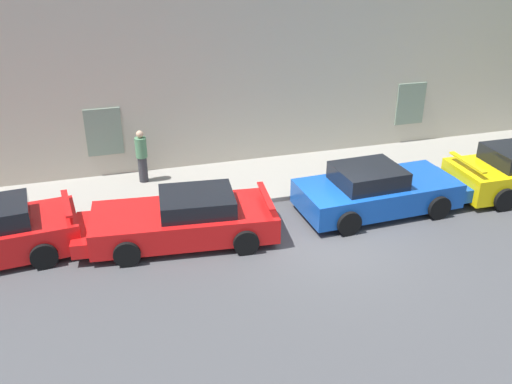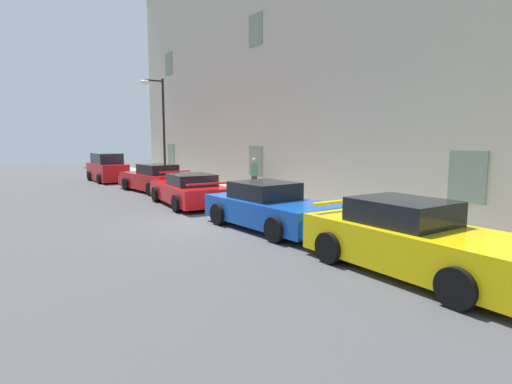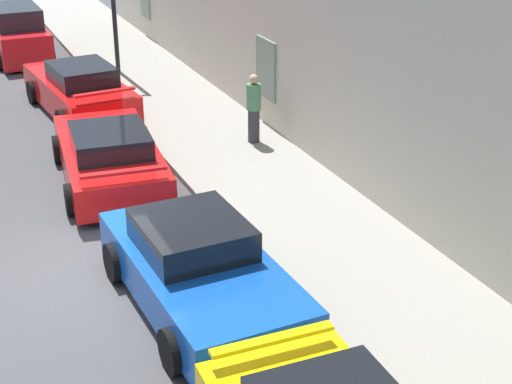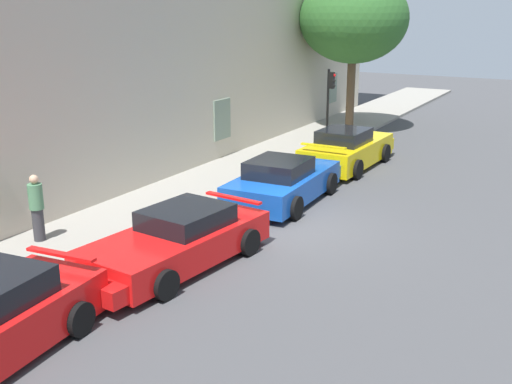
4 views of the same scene
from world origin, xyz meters
TOP-DOWN VIEW (x-y plane):
  - ground_plane at (0.00, 0.00)m, footprint 80.00×80.00m
  - sidewalk at (0.00, 4.11)m, footprint 60.00×3.12m
  - sportscar_yellow_flank at (-3.83, 1.19)m, footprint 5.22×2.52m
  - sportscar_white_middle at (2.00, 1.28)m, footprint 4.95×2.36m
  - pedestrian_admiring at (-4.32, 4.86)m, footprint 0.49×0.49m

SIDE VIEW (x-z plane):
  - ground_plane at x=0.00m, z-range 0.00..0.00m
  - sidewalk at x=0.00m, z-range 0.00..0.14m
  - sportscar_yellow_flank at x=-3.83m, z-range -0.07..1.22m
  - sportscar_white_middle at x=2.00m, z-range -0.08..1.29m
  - pedestrian_admiring at x=-4.32m, z-range 0.16..1.83m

